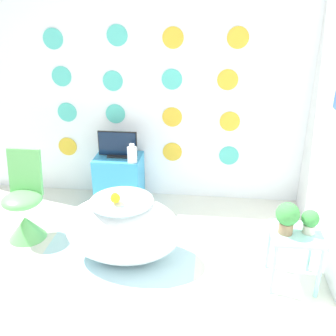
% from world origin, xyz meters
% --- Properties ---
extents(wall_back_dotted, '(4.39, 0.05, 2.60)m').
position_xyz_m(wall_back_dotted, '(0.00, 2.21, 1.30)').
color(wall_back_dotted, white).
rests_on(wall_back_dotted, ground_plane).
extents(rug, '(1.35, 0.84, 0.01)m').
position_xyz_m(rug, '(-0.05, 0.87, 0.00)').
color(rug, silver).
rests_on(rug, ground_plane).
extents(bathtub, '(0.99, 0.64, 0.59)m').
position_xyz_m(bathtub, '(0.01, 0.95, 0.30)').
color(bathtub, white).
rests_on(bathtub, ground_plane).
extents(rubber_duck, '(0.08, 0.09, 0.10)m').
position_xyz_m(rubber_duck, '(-0.02, 0.88, 0.63)').
color(rubber_duck, yellow).
rests_on(rubber_duck, bathtub).
extents(chair, '(0.37, 0.37, 0.84)m').
position_xyz_m(chair, '(-0.97, 1.18, 0.26)').
color(chair, '#66C166').
rests_on(chair, ground_plane).
extents(tv_cabinet, '(0.49, 0.39, 0.54)m').
position_xyz_m(tv_cabinet, '(-0.26, 1.97, 0.27)').
color(tv_cabinet, '#389ED6').
rests_on(tv_cabinet, ground_plane).
extents(tv, '(0.41, 0.12, 0.28)m').
position_xyz_m(tv, '(-0.26, 1.97, 0.66)').
color(tv, black).
rests_on(tv, tv_cabinet).
extents(vase, '(0.10, 0.10, 0.20)m').
position_xyz_m(vase, '(-0.08, 1.83, 0.62)').
color(vase, white).
rests_on(vase, tv_cabinet).
extents(side_table, '(0.39, 0.37, 0.46)m').
position_xyz_m(side_table, '(1.39, 0.80, 0.37)').
color(side_table, '#99E0D8').
rests_on(side_table, ground_plane).
extents(potted_plant_left, '(0.18, 0.18, 0.25)m').
position_xyz_m(potted_plant_left, '(1.31, 0.79, 0.60)').
color(potted_plant_left, '#8C6B4C').
rests_on(potted_plant_left, side_table).
extents(potted_plant_right, '(0.13, 0.13, 0.19)m').
position_xyz_m(potted_plant_right, '(1.48, 0.81, 0.57)').
color(potted_plant_right, beige).
rests_on(potted_plant_right, side_table).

